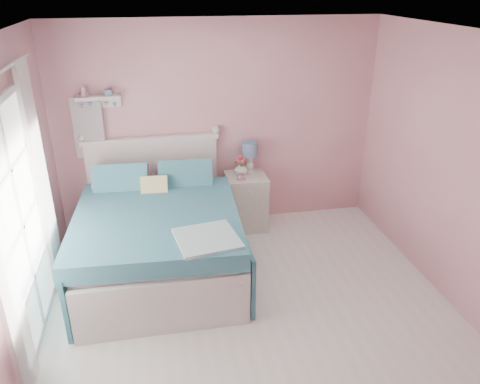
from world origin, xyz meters
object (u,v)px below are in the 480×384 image
object	(u,v)px
bed	(158,237)
table_lamp	(250,151)
vase	(241,169)
nightstand	(246,201)
teacup	(241,177)

from	to	relation	value
bed	table_lamp	bearing A→B (deg)	39.96
vase	bed	bearing A→B (deg)	-142.43
table_lamp	nightstand	bearing A→B (deg)	-122.52
nightstand	vase	bearing A→B (deg)	154.03
nightstand	table_lamp	distance (m)	0.66
nightstand	bed	bearing A→B (deg)	-144.93
teacup	table_lamp	bearing A→B (deg)	56.01
bed	table_lamp	xyz separation A→B (m)	(1.22, 0.92, 0.59)
table_lamp	vase	distance (m)	0.25
nightstand	vase	xyz separation A→B (m)	(-0.06, 0.03, 0.45)
vase	nightstand	bearing A→B (deg)	-25.97
nightstand	vase	distance (m)	0.45
bed	nightstand	bearing A→B (deg)	38.08
nightstand	teacup	size ratio (longest dim) A/B	7.84
vase	teacup	bearing A→B (deg)	-99.43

